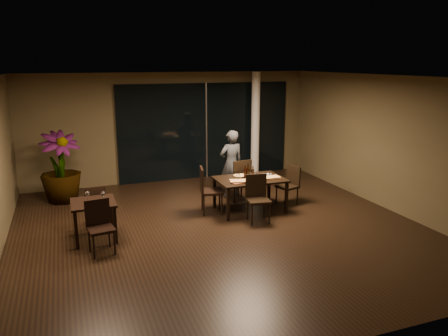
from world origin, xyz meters
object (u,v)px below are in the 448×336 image
main_table (250,182)px  potted_plant (60,167)px  bottle_a (245,172)px  side_table (94,208)px  chair_main_far (240,178)px  chair_side_far (95,204)px  bottle_c (248,171)px  chair_main_near (257,195)px  diner (231,164)px  chair_main_right (290,183)px  chair_side_near (100,223)px  chair_main_left (208,188)px  bottle_b (253,172)px

main_table → potted_plant: bearing=151.2°
potted_plant → bottle_a: bearing=-28.5°
side_table → chair_main_far: size_ratio=0.78×
chair_side_far → bottle_a: bearing=177.8°
bottle_c → main_table: bearing=-77.9°
chair_main_near → diner: bearing=95.3°
chair_main_right → potted_plant: potted_plant is taller
main_table → chair_side_near: bearing=-162.0°
chair_main_left → bottle_a: 0.92m
chair_side_far → bottle_c: bearing=177.9°
side_table → chair_side_near: size_ratio=0.85×
main_table → chair_main_left: chair_main_left is taller
main_table → diner: (-0.00, 1.15, 0.16)m
chair_main_near → bottle_c: bottle_c is taller
diner → bottle_c: size_ratio=5.17×
bottle_c → potted_plant: bearing=152.0°
bottle_a → bottle_c: 0.07m
chair_side_far → chair_side_near: (-0.02, -1.21, 0.03)m
chair_main_right → potted_plant: 5.44m
bottle_a → bottle_b: 0.17m
potted_plant → chair_side_far: bearing=-73.2°
chair_main_right → chair_side_far: bearing=-107.1°
chair_main_near → potted_plant: (-3.84, 2.80, 0.30)m
main_table → side_table: same height
main_table → chair_side_near: size_ratio=1.60×
chair_main_far → bottle_a: 0.72m
main_table → chair_main_left: (-0.94, 0.17, -0.09)m
main_table → chair_main_right: size_ratio=1.65×
potted_plant → bottle_a: (3.86, -2.09, 0.05)m
main_table → diner: bearing=90.2°
side_table → chair_main_left: (2.46, 0.67, -0.04)m
chair_main_near → bottle_c: size_ratio=3.06×
chair_main_left → potted_plant: (-3.01, 2.00, 0.27)m
bottle_b → chair_main_right: bearing=5.4°
potted_plant → chair_main_left: bearing=-33.7°
chair_main_right → bottle_a: 1.23m
main_table → chair_main_left: 0.96m
chair_main_left → main_table: bearing=-87.5°
main_table → chair_main_right: bearing=6.7°
chair_side_far → bottle_b: bottle_b is taller
chair_main_far → diner: bearing=-88.5°
diner → chair_main_near: bearing=81.1°
bottle_b → bottle_c: 0.11m
main_table → chair_main_left: bearing=170.0°
potted_plant → bottle_c: potted_plant is taller
main_table → chair_main_right: chair_main_right is taller
side_table → diner: (3.40, 1.65, 0.21)m
main_table → bottle_a: (-0.09, 0.07, 0.22)m
chair_main_left → chair_side_near: bearing=130.0°
side_table → chair_main_right: 4.52m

